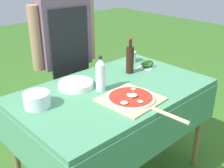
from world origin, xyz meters
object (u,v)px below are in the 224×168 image
water_bottle (101,75)px  plate_stack (76,85)px  mixing_tub (37,100)px  herb_container (147,64)px  person_cook (65,49)px  oil_bottle (130,59)px  prep_table (114,100)px  pizza_on_peel (132,99)px  sauce_jar (131,57)px

water_bottle → plate_stack: bearing=121.0°
mixing_tub → herb_container: bearing=-1.0°
person_cook → water_bottle: 0.66m
herb_container → oil_bottle: bearing=176.6°
prep_table → oil_bottle: bearing=23.4°
person_cook → plate_stack: 0.56m
pizza_on_peel → oil_bottle: (0.34, 0.34, 0.10)m
mixing_tub → sauce_jar: same height
plate_stack → herb_container: bearing=-7.1°
plate_stack → person_cook: bearing=62.5°
oil_bottle → herb_container: 0.22m
pizza_on_peel → water_bottle: water_bottle is taller
oil_bottle → plate_stack: 0.49m
herb_container → mixing_tub: (-1.01, 0.02, 0.02)m
person_cook → sauce_jar: bearing=145.0°
pizza_on_peel → oil_bottle: 0.49m
person_cook → water_bottle: (-0.16, -0.64, -0.00)m
person_cook → herb_container: person_cook is taller
person_cook → oil_bottle: (0.22, -0.56, -0.01)m
prep_table → herb_container: (0.50, 0.12, 0.11)m
person_cook → water_bottle: size_ratio=6.32×
person_cook → water_bottle: bearing=84.3°
plate_stack → sauce_jar: bearing=8.1°
water_bottle → sauce_jar: 0.63m
prep_table → mixing_tub: 0.55m
prep_table → water_bottle: 0.22m
prep_table → oil_bottle: size_ratio=4.82×
water_bottle → pizza_on_peel: bearing=-80.8°
prep_table → plate_stack: (-0.18, 0.20, 0.11)m
prep_table → mixing_tub: mixing_tub is taller
water_bottle → herb_container: (0.58, 0.07, -0.09)m
prep_table → mixing_tub: (-0.52, 0.13, 0.13)m
oil_bottle → plate_stack: (-0.47, 0.07, -0.09)m
pizza_on_peel → herb_container: size_ratio=3.33×
person_cook → pizza_on_peel: 0.91m
oil_bottle → sauce_jar: bearing=40.8°
mixing_tub → plate_stack: 0.35m
water_bottle → herb_container: water_bottle is taller
oil_bottle → person_cook: bearing=111.8°
prep_table → plate_stack: bearing=131.7°
water_bottle → plate_stack: size_ratio=1.00×
sauce_jar → plate_stack: bearing=-171.9°
pizza_on_peel → herb_container: herb_container is taller
prep_table → oil_bottle: (0.30, 0.13, 0.20)m
oil_bottle → water_bottle: size_ratio=1.15×
oil_bottle → pizza_on_peel: bearing=-134.6°
prep_table → person_cook: bearing=83.8°
prep_table → sauce_jar: (0.49, 0.30, 0.13)m
person_cook → sauce_jar: (0.42, -0.39, -0.08)m
prep_table → mixing_tub: size_ratio=8.44×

